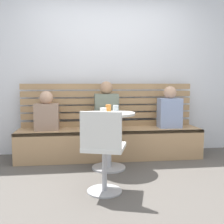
{
  "coord_description": "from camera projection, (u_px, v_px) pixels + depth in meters",
  "views": [
    {
      "loc": [
        -0.47,
        -2.72,
        1.12
      ],
      "look_at": [
        -0.04,
        0.66,
        0.75
      ],
      "focal_mm": 43.22,
      "sensor_mm": 36.0,
      "label": 1
    }
  ],
  "objects": [
    {
      "name": "back_wall",
      "position": [
        107.0,
        62.0,
        4.32
      ],
      "size": [
        5.2,
        0.1,
        2.9
      ],
      "primitive_type": "cube",
      "color": "silver",
      "rests_on": "ground"
    },
    {
      "name": "cup_water_clear",
      "position": [
        116.0,
        110.0,
        3.27
      ],
      "size": [
        0.07,
        0.07,
        0.11
      ],
      "primitive_type": "cylinder",
      "color": "white",
      "rests_on": "cafe_table"
    },
    {
      "name": "cup_tumbler_orange",
      "position": [
        108.0,
        109.0,
        3.46
      ],
      "size": [
        0.07,
        0.07,
        0.1
      ],
      "primitive_type": "cylinder",
      "color": "orange",
      "rests_on": "cafe_table"
    },
    {
      "name": "person_adult",
      "position": [
        106.0,
        108.0,
        3.94
      ],
      "size": [
        0.34,
        0.22,
        0.7
      ],
      "color": "slate",
      "rests_on": "booth_bench"
    },
    {
      "name": "white_chair",
      "position": [
        103.0,
        149.0,
        2.67
      ],
      "size": [
        0.5,
        0.5,
        0.85
      ],
      "color": "#ADADB2",
      "rests_on": "ground"
    },
    {
      "name": "cup_ceramic_white",
      "position": [
        103.0,
        111.0,
        3.36
      ],
      "size": [
        0.08,
        0.08,
        0.07
      ],
      "primitive_type": "cylinder",
      "color": "white",
      "rests_on": "cafe_table"
    },
    {
      "name": "person_child_middle",
      "position": [
        47.0,
        113.0,
        3.86
      ],
      "size": [
        0.34,
        0.22,
        0.56
      ],
      "color": "#9E7F6B",
      "rests_on": "booth_bench"
    },
    {
      "name": "booth_backrest",
      "position": [
        108.0,
        105.0,
        4.2
      ],
      "size": [
        2.65,
        0.04,
        0.67
      ],
      "color": "#A68157",
      "rests_on": "booth_bench"
    },
    {
      "name": "booth_bench",
      "position": [
        110.0,
        143.0,
        4.02
      ],
      "size": [
        2.7,
        0.52,
        0.44
      ],
      "color": "tan",
      "rests_on": "ground"
    },
    {
      "name": "ground",
      "position": [
        124.0,
        189.0,
        2.86
      ],
      "size": [
        8.0,
        8.0,
        0.0
      ],
      "primitive_type": "plane",
      "color": "#514C47"
    },
    {
      "name": "person_child_left",
      "position": [
        170.0,
        110.0,
        4.09
      ],
      "size": [
        0.34,
        0.22,
        0.63
      ],
      "color": "#8C9EC6",
      "rests_on": "booth_bench"
    },
    {
      "name": "cafe_table",
      "position": [
        109.0,
        129.0,
        3.48
      ],
      "size": [
        0.68,
        0.68,
        0.74
      ],
      "color": "#ADADB2",
      "rests_on": "ground"
    }
  ]
}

